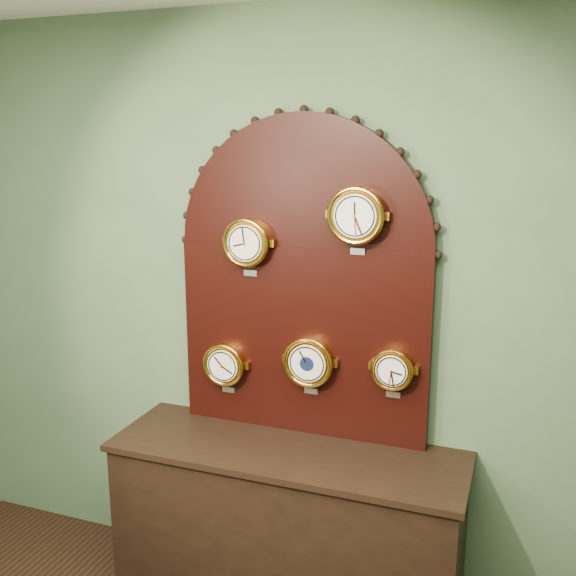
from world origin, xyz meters
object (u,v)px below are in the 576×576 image
at_px(roman_clock, 247,243).
at_px(hygrometer, 225,364).
at_px(arabic_clock, 357,215).
at_px(display_board, 303,269).
at_px(barometer, 309,362).
at_px(tide_clock, 393,369).
at_px(shop_counter, 287,532).

relative_size(roman_clock, hygrometer, 1.05).
xyz_separation_m(arabic_clock, hygrometer, (-0.64, 0.00, -0.75)).
xyz_separation_m(display_board, roman_clock, (-0.25, -0.07, 0.12)).
height_order(display_board, barometer, display_board).
xyz_separation_m(hygrometer, tide_clock, (0.82, 0.00, 0.08)).
bearing_deg(barometer, display_board, 129.05).
height_order(shop_counter, barometer, barometer).
relative_size(roman_clock, tide_clock, 1.15).
relative_size(display_board, hygrometer, 5.78).
distance_m(shop_counter, hygrometer, 0.84).
xyz_separation_m(display_board, arabic_clock, (0.26, -0.07, 0.27)).
xyz_separation_m(roman_clock, hygrometer, (-0.13, 0.00, -0.61)).
distance_m(shop_counter, tide_clock, 0.94).
bearing_deg(arabic_clock, tide_clock, 0.50).
distance_m(hygrometer, barometer, 0.44).
xyz_separation_m(shop_counter, arabic_clock, (0.26, 0.15, 1.49)).
bearing_deg(arabic_clock, barometer, 179.95).
height_order(hygrometer, barometer, barometer).
bearing_deg(barometer, roman_clock, 179.92).
bearing_deg(roman_clock, tide_clock, 0.08).
bearing_deg(barometer, arabic_clock, -0.05).
height_order(shop_counter, tide_clock, tide_clock).
bearing_deg(tide_clock, display_board, 171.61).
distance_m(arabic_clock, barometer, 0.72).
relative_size(barometer, tide_clock, 1.20).
distance_m(display_board, arabic_clock, 0.38).
bearing_deg(shop_counter, roman_clock, 148.42).
xyz_separation_m(arabic_clock, barometer, (-0.21, 0.00, -0.69)).
height_order(roman_clock, tide_clock, roman_clock).
bearing_deg(tide_clock, hygrometer, -179.96).
bearing_deg(shop_counter, barometer, 70.43).
bearing_deg(hygrometer, shop_counter, -22.21).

